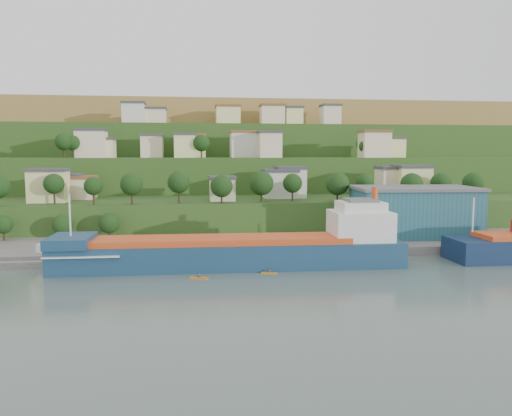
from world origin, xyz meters
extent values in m
plane|color=#4C5C55|center=(0.00, 0.00, 0.00)|extent=(500.00, 500.00, 0.00)
cube|color=slate|center=(20.00, 28.00, 0.00)|extent=(220.00, 26.00, 4.00)
cube|color=slate|center=(-55.00, 22.00, 0.00)|extent=(40.00, 18.00, 2.40)
cube|color=#284719|center=(0.00, 56.00, 0.00)|extent=(260.00, 32.00, 20.00)
cube|color=#284719|center=(0.00, 86.00, 0.00)|extent=(280.00, 32.00, 44.00)
cube|color=#284719|center=(0.00, 116.00, 0.00)|extent=(300.00, 32.00, 70.00)
cube|color=olive|center=(0.00, 190.00, 0.00)|extent=(360.00, 120.00, 96.00)
cube|color=#EDE899|center=(-55.82, 51.38, 14.23)|extent=(9.92, 7.33, 8.46)
cube|color=#3F3F44|center=(-55.82, 51.38, 18.91)|extent=(10.52, 7.93, 0.90)
cube|color=beige|center=(-54.09, 60.81, 13.32)|extent=(9.42, 7.72, 6.64)
cube|color=#3F3F44|center=(-54.09, 60.81, 17.09)|extent=(10.02, 8.32, 0.90)
cube|color=beige|center=(-49.85, 60.80, 13.00)|extent=(9.52, 8.32, 6.01)
cube|color=brown|center=(-49.85, 60.80, 16.46)|extent=(10.12, 8.92, 0.90)
cube|color=beige|center=(-7.90, 50.24, 13.07)|extent=(7.06, 7.01, 6.14)
cube|color=#3F3F44|center=(-7.90, 50.24, 16.59)|extent=(7.66, 7.61, 0.90)
cube|color=silver|center=(10.11, 57.22, 13.90)|extent=(9.86, 8.73, 7.80)
cube|color=#3F3F44|center=(10.11, 57.22, 18.25)|extent=(10.46, 9.33, 0.90)
cube|color=silver|center=(13.40, 57.91, 14.32)|extent=(8.45, 8.94, 8.64)
cube|color=#3F3F44|center=(13.40, 57.91, 19.09)|extent=(9.05, 9.54, 0.90)
cube|color=beige|center=(45.09, 56.89, 14.30)|extent=(7.65, 7.87, 8.61)
cube|color=#3F3F44|center=(45.09, 56.89, 19.06)|extent=(8.25, 8.47, 0.90)
cube|color=#EDE899|center=(50.78, 54.52, 14.49)|extent=(9.97, 8.84, 8.98)
cube|color=#3F3F44|center=(50.78, 54.52, 19.43)|extent=(10.57, 9.44, 0.90)
cube|color=beige|center=(-51.65, 87.41, 26.12)|extent=(7.48, 7.47, 8.25)
cube|color=#3F3F44|center=(-51.65, 87.41, 30.70)|extent=(8.08, 8.07, 0.90)
cube|color=beige|center=(-50.22, 84.27, 26.48)|extent=(9.67, 8.51, 8.96)
cube|color=#3F3F44|center=(-50.22, 84.27, 31.41)|extent=(10.27, 9.11, 0.90)
cube|color=beige|center=(-47.20, 88.34, 25.04)|extent=(7.87, 8.34, 6.09)
cube|color=#3F3F44|center=(-47.20, 88.34, 28.54)|extent=(8.47, 8.94, 0.90)
cube|color=beige|center=(-30.43, 89.82, 25.76)|extent=(7.54, 7.92, 7.51)
cube|color=#3F3F44|center=(-30.43, 89.82, 29.96)|extent=(8.14, 8.52, 0.90)
cube|color=#EDE899|center=(-18.80, 83.21, 25.84)|extent=(7.20, 7.48, 7.68)
cube|color=#3F3F44|center=(-18.80, 83.21, 30.13)|extent=(7.80, 8.08, 0.90)
cube|color=#EDE899|center=(-16.35, 91.37, 25.89)|extent=(9.65, 8.10, 7.78)
cube|color=brown|center=(-16.35, 91.37, 30.23)|extent=(10.25, 8.70, 0.90)
cube|color=silver|center=(2.44, 88.61, 26.38)|extent=(9.78, 8.20, 8.77)
cube|color=brown|center=(2.44, 88.61, 31.22)|extent=(10.38, 8.80, 0.90)
cube|color=beige|center=(10.69, 81.97, 26.23)|extent=(7.71, 7.87, 8.46)
cube|color=#3F3F44|center=(10.69, 81.97, 30.91)|extent=(8.31, 8.47, 0.90)
cube|color=beige|center=(48.40, 80.47, 26.41)|extent=(9.91, 7.68, 8.82)
cube|color=brown|center=(48.40, 80.47, 31.27)|extent=(10.51, 8.28, 0.90)
cube|color=#EDE899|center=(55.56, 84.95, 25.34)|extent=(9.85, 8.35, 6.69)
cube|color=#3F3F44|center=(55.56, 84.95, 29.14)|extent=(10.45, 8.95, 0.90)
cube|color=silver|center=(-39.27, 114.07, 39.04)|extent=(8.69, 7.04, 8.08)
cube|color=#3F3F44|center=(-39.27, 114.07, 43.53)|extent=(9.29, 7.64, 0.90)
cube|color=beige|center=(-30.78, 115.93, 38.06)|extent=(8.24, 7.22, 6.13)
cube|color=#3F3F44|center=(-30.78, 115.93, 41.58)|extent=(8.84, 7.82, 0.90)
cube|color=#EDE899|center=(-1.20, 119.52, 38.87)|extent=(9.87, 8.23, 7.74)
cube|color=brown|center=(-1.20, 119.52, 43.19)|extent=(10.47, 8.83, 0.90)
cube|color=beige|center=(17.53, 119.17, 39.13)|extent=(9.85, 7.82, 8.26)
cube|color=brown|center=(17.53, 119.17, 43.71)|extent=(10.45, 8.42, 0.90)
cube|color=#EDE899|center=(26.94, 120.72, 38.80)|extent=(7.19, 7.80, 7.60)
cube|color=#3F3F44|center=(26.94, 120.72, 43.05)|extent=(7.79, 8.40, 0.90)
cube|color=beige|center=(42.39, 117.51, 39.20)|extent=(7.69, 7.24, 8.40)
cube|color=#3F3F44|center=(42.39, 117.51, 43.85)|extent=(8.29, 7.84, 0.90)
cylinder|color=#382619|center=(-52.92, 45.86, 11.95)|extent=(0.50, 0.50, 3.91)
sphere|color=black|center=(-52.92, 45.86, 15.39)|extent=(5.40, 5.40, 5.40)
cylinder|color=#382619|center=(-42.16, 42.37, 11.79)|extent=(0.50, 0.50, 3.59)
sphere|color=black|center=(-42.16, 42.37, 14.92)|extent=(4.83, 4.83, 4.83)
cylinder|color=#382619|center=(-32.28, 42.05, 11.85)|extent=(0.50, 0.50, 3.70)
sphere|color=black|center=(-32.28, 42.05, 15.34)|extent=(5.96, 5.96, 5.96)
cylinder|color=#382619|center=(-20.05, 43.83, 12.02)|extent=(0.50, 0.50, 4.05)
sphere|color=black|center=(-20.05, 43.83, 15.70)|extent=(6.00, 6.00, 6.00)
cylinder|color=#382619|center=(-8.55, 42.41, 11.47)|extent=(0.50, 0.50, 2.94)
sphere|color=black|center=(-8.55, 42.41, 14.60)|extent=(6.04, 6.04, 6.04)
cylinder|color=#382619|center=(2.71, 44.89, 11.66)|extent=(0.50, 0.50, 3.31)
sphere|color=black|center=(2.71, 44.89, 15.17)|extent=(6.76, 6.76, 6.76)
cylinder|color=#382619|center=(11.57, 45.32, 11.80)|extent=(0.50, 0.50, 3.61)
sphere|color=black|center=(11.57, 45.32, 15.11)|extent=(5.46, 5.46, 5.46)
cylinder|color=#382619|center=(23.66, 42.19, 11.64)|extent=(0.50, 0.50, 3.28)
sphere|color=black|center=(23.66, 42.19, 15.05)|extent=(6.41, 6.41, 6.41)
cylinder|color=#382619|center=(32.92, 45.95, 11.75)|extent=(0.50, 0.50, 3.51)
sphere|color=black|center=(32.92, 45.95, 14.95)|extent=(5.23, 5.23, 5.23)
cylinder|color=#382619|center=(45.96, 43.49, 11.46)|extent=(0.50, 0.50, 2.92)
sphere|color=black|center=(45.96, 43.49, 14.68)|extent=(6.40, 6.40, 6.40)
cylinder|color=#382619|center=(55.93, 45.70, 11.55)|extent=(0.50, 0.50, 3.09)
sphere|color=black|center=(55.93, 45.70, 14.77)|extent=(6.10, 6.10, 6.10)
cylinder|color=#382619|center=(65.10, 44.20, 11.65)|extent=(0.50, 0.50, 3.31)
sphere|color=black|center=(65.10, 44.20, 14.96)|extent=(5.99, 5.99, 5.99)
cylinder|color=#382619|center=(13.50, 91.54, 23.82)|extent=(0.50, 0.50, 3.65)
sphere|color=black|center=(13.50, 91.54, 26.98)|extent=(4.82, 4.82, 4.82)
cylinder|color=#382619|center=(44.79, 79.77, 23.35)|extent=(0.50, 0.50, 2.71)
sphere|color=black|center=(44.79, 79.77, 25.97)|extent=(4.58, 4.58, 4.58)
cylinder|color=#382619|center=(-57.97, 78.72, 23.86)|extent=(0.50, 0.50, 3.71)
sphere|color=black|center=(-57.97, 78.72, 27.27)|extent=(5.65, 5.65, 5.65)
cylinder|color=#382619|center=(-55.60, 80.04, 23.82)|extent=(0.50, 0.50, 3.63)
sphere|color=black|center=(-55.60, 80.04, 27.02)|extent=(5.05, 5.05, 5.05)
cylinder|color=#382619|center=(-38.82, 115.70, 37.00)|extent=(0.50, 0.50, 3.99)
sphere|color=black|center=(-38.82, 115.70, 40.56)|extent=(5.72, 5.72, 5.72)
cylinder|color=#382619|center=(46.40, 85.12, 23.67)|extent=(0.50, 0.50, 3.34)
sphere|color=black|center=(46.40, 85.12, 27.03)|extent=(6.13, 6.13, 6.13)
cylinder|color=#382619|center=(-13.18, 79.86, 23.70)|extent=(0.50, 0.50, 3.40)
sphere|color=black|center=(-13.18, 79.86, 26.97)|extent=(5.70, 5.70, 5.70)
cube|color=navy|center=(-8.71, 8.87, 1.53)|extent=(71.71, 12.94, 7.15)
cube|color=#D0481B|center=(-10.75, 8.87, 5.72)|extent=(53.29, 10.46, 1.23)
cube|color=navy|center=(-40.35, 8.87, 6.13)|extent=(8.43, 11.42, 2.04)
cube|color=silver|center=(18.86, 8.87, 8.17)|extent=(12.49, 10.50, 6.13)
cube|color=silver|center=(18.86, 8.87, 12.25)|extent=(9.38, 8.38, 2.04)
cube|color=#595B5E|center=(18.86, 8.87, 13.58)|extent=(6.27, 6.27, 0.61)
cylinder|color=#D0481B|center=(21.92, 8.87, 14.80)|extent=(1.25, 1.25, 3.06)
cylinder|color=silver|center=(-40.35, 8.87, 11.23)|extent=(0.38, 0.38, 8.17)
cube|color=silver|center=(-37.29, 8.87, 3.88)|extent=(14.56, 11.88, 0.26)
cylinder|color=silver|center=(43.78, 7.86, 10.13)|extent=(0.34, 0.34, 7.47)
cube|color=#215464|center=(41.04, 31.00, 8.00)|extent=(31.40, 20.44, 12.00)
cube|color=#595B5E|center=(41.04, 31.00, 14.40)|extent=(32.48, 21.52, 0.80)
cube|color=white|center=(-47.08, 19.18, 2.52)|extent=(6.05, 3.67, 2.63)
cube|color=silver|center=(-43.11, 16.05, 1.63)|extent=(4.59, 2.66, 0.86)
cube|color=orange|center=(-15.34, 0.01, 0.13)|extent=(3.57, 1.69, 0.27)
sphere|color=#3F3F44|center=(-15.34, 0.01, 0.58)|extent=(0.62, 0.62, 0.62)
cube|color=#C68C17|center=(-1.66, 2.16, 0.12)|extent=(3.22, 1.61, 0.24)
sphere|color=#3F3F44|center=(-1.66, 2.16, 0.52)|extent=(0.56, 0.56, 0.56)
camera|label=1|loc=(-16.30, -92.22, 23.20)|focal=35.00mm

